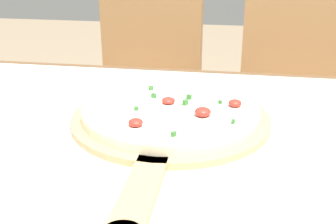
{
  "coord_description": "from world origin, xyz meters",
  "views": [
    {
      "loc": [
        0.07,
        -0.56,
        1.04
      ],
      "look_at": [
        -0.04,
        0.11,
        0.76
      ],
      "focal_mm": 45.0,
      "sensor_mm": 36.0,
      "label": 1
    }
  ],
  "objects": [
    {
      "name": "dining_table",
      "position": [
        0.0,
        0.0,
        0.62
      ],
      "size": [
        1.24,
        0.98,
        0.72
      ],
      "color": "brown",
      "rests_on": "ground_plane"
    },
    {
      "name": "towel_cloth",
      "position": [
        0.0,
        0.0,
        0.73
      ],
      "size": [
        1.16,
        0.9,
        0.0
      ],
      "color": "silver",
      "rests_on": "dining_table"
    },
    {
      "name": "pizza_peel",
      "position": [
        -0.04,
        0.12,
        0.73
      ],
      "size": [
        0.36,
        0.55,
        0.01
      ],
      "color": "tan",
      "rests_on": "towel_cloth"
    },
    {
      "name": "pizza",
      "position": [
        -0.04,
        0.14,
        0.75
      ],
      "size": [
        0.32,
        0.32,
        0.03
      ],
      "color": "beige",
      "rests_on": "pizza_peel"
    },
    {
      "name": "chair_left",
      "position": [
        -0.26,
        0.85,
        0.52
      ],
      "size": [
        0.44,
        0.44,
        0.89
      ],
      "rotation": [
        0.0,
        0.0,
        -0.1
      ],
      "color": "#A37547",
      "rests_on": "ground_plane"
    },
    {
      "name": "chair_right",
      "position": [
        0.27,
        0.85,
        0.52
      ],
      "size": [
        0.42,
        0.42,
        0.89
      ],
      "rotation": [
        0.0,
        0.0,
        -0.06
      ],
      "color": "#A37547",
      "rests_on": "ground_plane"
    }
  ]
}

